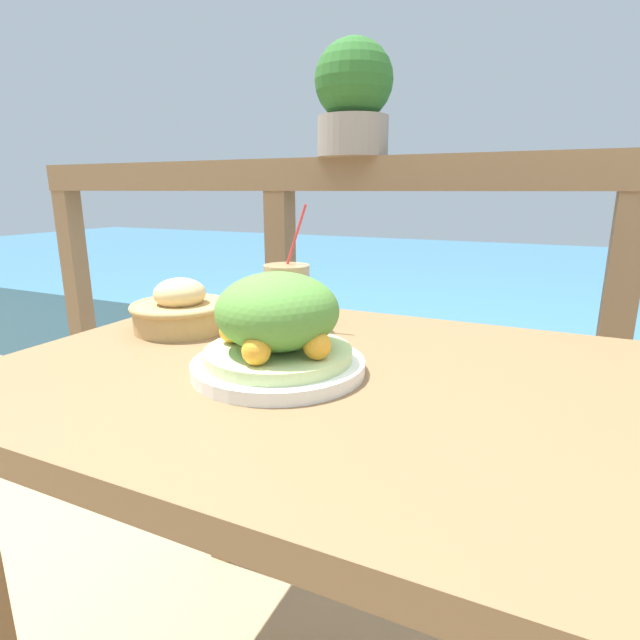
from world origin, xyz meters
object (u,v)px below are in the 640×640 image
object	(u,v)px
salad_plate	(278,330)
drink_glass	(287,298)
bread_basket	(181,310)
potted_plant	(353,97)

from	to	relation	value
salad_plate	drink_glass	distance (m)	0.23
bread_basket	potted_plant	world-z (taller)	potted_plant
potted_plant	drink_glass	bearing A→B (deg)	-82.37
drink_glass	potted_plant	bearing A→B (deg)	97.63
salad_plate	potted_plant	world-z (taller)	potted_plant
bread_basket	potted_plant	bearing A→B (deg)	78.21
drink_glass	potted_plant	distance (m)	0.68
salad_plate	drink_glass	size ratio (longest dim) A/B	1.08
salad_plate	bread_basket	size ratio (longest dim) A/B	1.35
salad_plate	bread_basket	bearing A→B (deg)	156.18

